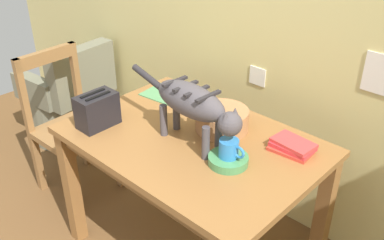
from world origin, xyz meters
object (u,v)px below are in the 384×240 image
object	(u,v)px
saucer_bowl	(228,160)
wooden_chair_near	(70,127)
dining_table	(192,154)
wicker_armchair	(70,104)
cat	(194,104)
toaster	(97,110)
book_stack	(292,146)
wicker_basket	(222,119)
magazine	(166,94)
coffee_mug	(229,149)

from	to	relation	value
saucer_bowl	wooden_chair_near	size ratio (longest dim) A/B	0.19
dining_table	wicker_armchair	world-z (taller)	wicker_armchair
cat	toaster	distance (m)	0.52
saucer_bowl	book_stack	bearing A→B (deg)	61.40
saucer_bowl	wicker_armchair	distance (m)	1.92
saucer_bowl	wicker_armchair	xyz separation A→B (m)	(-1.83, 0.31, -0.50)
wicker_armchair	wooden_chair_near	bearing A→B (deg)	-126.88
dining_table	toaster	world-z (taller)	toaster
wicker_armchair	wicker_basket	bearing A→B (deg)	-99.46
cat	toaster	bearing A→B (deg)	-64.49
cat	wooden_chair_near	size ratio (longest dim) A/B	0.75
toaster	wooden_chair_near	distance (m)	0.70
cat	toaster	world-z (taller)	cat
cat	magazine	bearing A→B (deg)	-117.57
magazine	wicker_armchair	bearing A→B (deg)	172.33
dining_table	wicker_basket	distance (m)	0.23
book_stack	wicker_armchair	size ratio (longest dim) A/B	0.26
saucer_bowl	book_stack	xyz separation A→B (m)	(0.15, 0.28, 0.01)
magazine	toaster	bearing A→B (deg)	-96.14
magazine	book_stack	bearing A→B (deg)	-6.86
wooden_chair_near	dining_table	bearing A→B (deg)	93.29
wicker_armchair	coffee_mug	bearing A→B (deg)	-105.47
book_stack	magazine	bearing A→B (deg)	179.54
book_stack	wooden_chair_near	world-z (taller)	wooden_chair_near
coffee_mug	book_stack	world-z (taller)	coffee_mug
dining_table	book_stack	distance (m)	0.49
cat	wooden_chair_near	bearing A→B (deg)	-84.62
wicker_armchair	book_stack	bearing A→B (deg)	-96.84
coffee_mug	toaster	bearing A→B (deg)	-164.71
coffee_mug	dining_table	bearing A→B (deg)	170.30
coffee_mug	wooden_chair_near	bearing A→B (deg)	-178.15
toaster	wooden_chair_near	bearing A→B (deg)	165.27
cat	dining_table	bearing A→B (deg)	-126.97
cat	wicker_basket	distance (m)	0.25
cat	book_stack	bearing A→B (deg)	128.54
dining_table	saucer_bowl	xyz separation A→B (m)	(0.26, -0.04, 0.11)
cat	book_stack	world-z (taller)	cat
magazine	book_stack	world-z (taller)	book_stack
wooden_chair_near	book_stack	bearing A→B (deg)	101.12
cat	saucer_bowl	world-z (taller)	cat
toaster	magazine	bearing A→B (deg)	90.25
saucer_bowl	magazine	world-z (taller)	saucer_bowl
wicker_basket	dining_table	bearing A→B (deg)	-106.78
book_stack	wooden_chair_near	size ratio (longest dim) A/B	0.22
wicker_basket	toaster	xyz separation A→B (m)	(-0.48, -0.40, 0.03)
dining_table	magazine	size ratio (longest dim) A/B	4.77
dining_table	wooden_chair_near	distance (m)	1.01
magazine	toaster	world-z (taller)	toaster
dining_table	toaster	bearing A→B (deg)	-151.29
book_stack	coffee_mug	bearing A→B (deg)	-118.06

